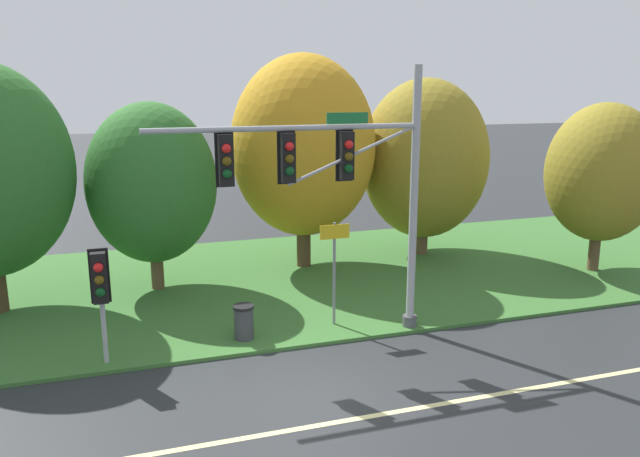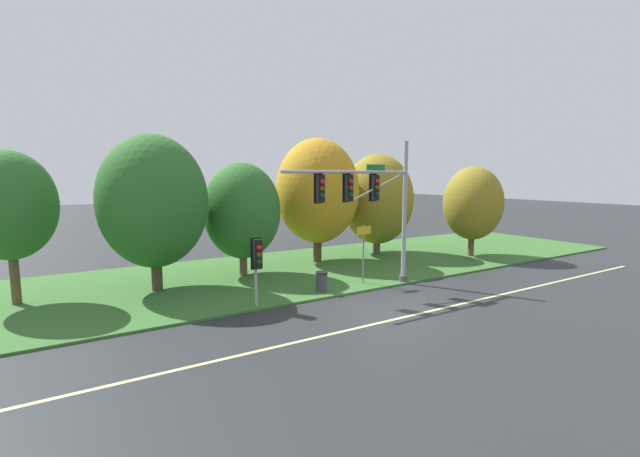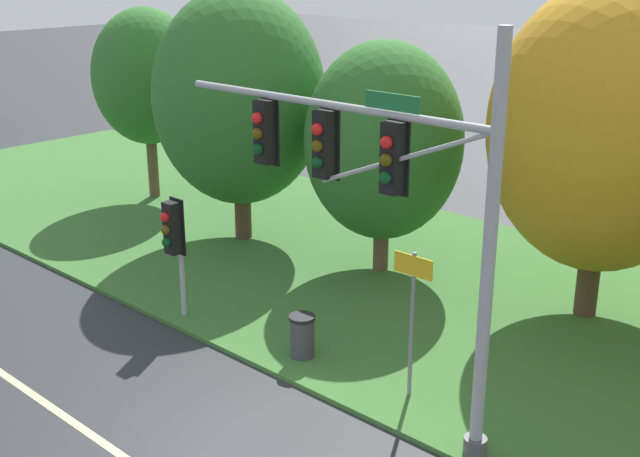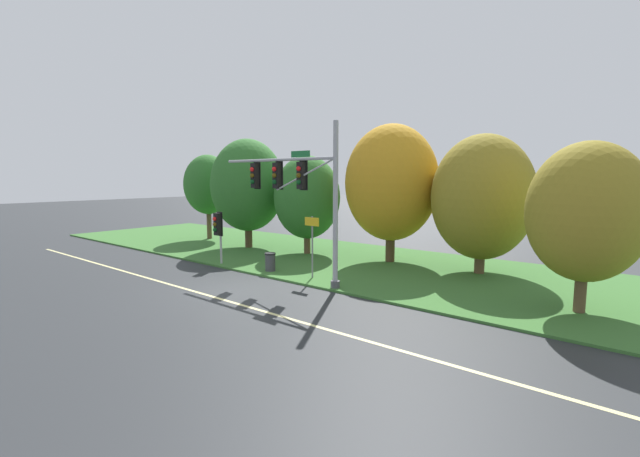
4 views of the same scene
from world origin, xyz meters
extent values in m
plane|color=#282B2D|center=(0.00, 0.00, 0.00)|extent=(160.00, 160.00, 0.00)
cube|color=beige|center=(0.00, -1.20, 0.00)|extent=(36.00, 0.16, 0.01)
cube|color=#386B2D|center=(0.00, 8.25, 0.05)|extent=(48.00, 11.50, 0.10)
cylinder|color=#9EA0A5|center=(3.61, 2.85, 3.66)|extent=(0.22, 0.22, 7.12)
cylinder|color=#4C4C51|center=(3.61, 2.85, 0.25)|extent=(0.40, 0.40, 0.30)
cylinder|color=#9EA0A5|center=(0.12, 2.85, 5.68)|extent=(6.97, 0.14, 0.14)
cylinder|color=#9EA0A5|center=(1.86, 2.85, 4.98)|extent=(3.51, 0.08, 1.47)
cube|color=black|center=(1.66, 2.85, 4.95)|extent=(0.34, 0.28, 1.22)
cube|color=black|center=(1.66, 3.01, 4.95)|extent=(0.46, 0.04, 1.34)
sphere|color=red|center=(1.66, 2.67, 5.25)|extent=(0.22, 0.22, 0.22)
sphere|color=#51420C|center=(1.66, 2.67, 4.95)|extent=(0.22, 0.22, 0.22)
sphere|color=#0C4219|center=(1.66, 2.67, 4.65)|extent=(0.22, 0.22, 0.22)
cube|color=black|center=(0.12, 2.85, 4.95)|extent=(0.34, 0.28, 1.22)
cube|color=black|center=(0.12, 3.01, 4.95)|extent=(0.46, 0.04, 1.34)
sphere|color=red|center=(0.12, 2.67, 5.25)|extent=(0.22, 0.22, 0.22)
sphere|color=#51420C|center=(0.12, 2.67, 4.95)|extent=(0.22, 0.22, 0.22)
sphere|color=#0C4219|center=(0.12, 2.67, 4.65)|extent=(0.22, 0.22, 0.22)
cube|color=black|center=(-1.42, 2.85, 4.95)|extent=(0.34, 0.28, 1.22)
cube|color=black|center=(-1.42, 3.01, 4.95)|extent=(0.46, 0.04, 1.34)
sphere|color=red|center=(-1.42, 2.67, 5.25)|extent=(0.22, 0.22, 0.22)
sphere|color=#51420C|center=(-1.42, 2.67, 4.95)|extent=(0.22, 0.22, 0.22)
sphere|color=#0C4219|center=(-1.42, 2.67, 4.65)|extent=(0.22, 0.22, 0.22)
cube|color=#196B33|center=(1.66, 2.80, 5.90)|extent=(1.10, 0.04, 0.28)
cylinder|color=#9EA0A5|center=(-4.48, 3.01, 1.49)|extent=(0.12, 0.12, 2.78)
cube|color=black|center=(-4.48, 2.81, 2.32)|extent=(0.34, 0.28, 1.22)
cube|color=black|center=(-4.48, 2.97, 2.32)|extent=(0.46, 0.04, 1.34)
sphere|color=red|center=(-4.48, 2.63, 2.62)|extent=(0.22, 0.22, 0.22)
sphere|color=#51420C|center=(-4.48, 2.63, 2.32)|extent=(0.22, 0.22, 0.22)
sphere|color=#0C4219|center=(-4.48, 2.63, 2.02)|extent=(0.22, 0.22, 0.22)
cylinder|color=slate|center=(1.63, 3.64, 1.57)|extent=(0.08, 0.08, 2.94)
cube|color=gold|center=(1.63, 3.61, 2.79)|extent=(0.85, 0.03, 0.40)
cylinder|color=brown|center=(-2.89, 8.46, 1.30)|extent=(0.41, 0.41, 2.39)
ellipsoid|color=#2D6B28|center=(-2.89, 8.46, 3.63)|extent=(4.13, 4.13, 5.16)
cylinder|color=#4C3823|center=(2.48, 9.48, 1.62)|extent=(0.52, 0.52, 3.03)
ellipsoid|color=#C68C1E|center=(2.48, 9.48, 4.56)|extent=(5.19, 5.19, 6.49)
cylinder|color=brown|center=(7.46, 9.70, 1.32)|extent=(0.49, 0.49, 2.44)
ellipsoid|color=olive|center=(7.46, 9.70, 3.89)|extent=(4.93, 4.93, 6.16)
cylinder|color=brown|center=(12.38, 5.69, 1.35)|extent=(0.39, 0.39, 2.50)
ellipsoid|color=olive|center=(12.38, 5.69, 3.68)|extent=(3.92, 3.92, 4.90)
cylinder|color=#38383D|center=(-0.99, 3.40, 0.53)|extent=(0.52, 0.52, 0.85)
cylinder|color=black|center=(-0.99, 3.40, 0.99)|extent=(0.56, 0.56, 0.08)
camera|label=1|loc=(-3.88, -12.02, 6.75)|focal=35.00mm
camera|label=2|loc=(-11.37, -13.24, 5.54)|focal=24.00mm
camera|label=3|loc=(9.56, -7.59, 8.16)|focal=45.00mm
camera|label=4|loc=(14.59, -11.60, 4.88)|focal=24.00mm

